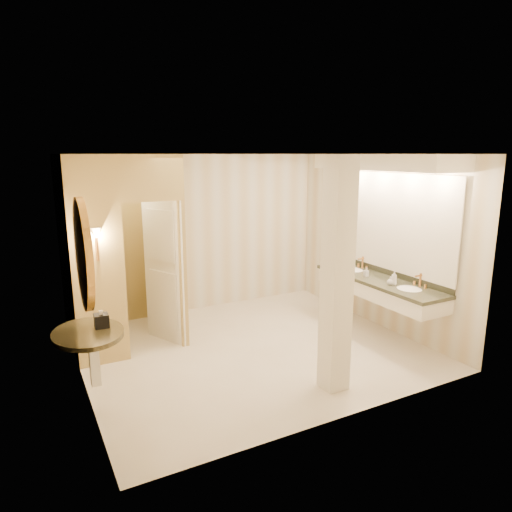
{
  "coord_description": "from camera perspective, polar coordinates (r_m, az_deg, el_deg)",
  "views": [
    {
      "loc": [
        -2.78,
        -5.37,
        2.7
      ],
      "look_at": [
        0.18,
        0.2,
        1.29
      ],
      "focal_mm": 32.0,
      "sensor_mm": 36.0,
      "label": 1
    }
  ],
  "objects": [
    {
      "name": "wall_left",
      "position": [
        5.56,
        -21.66,
        -2.33
      ],
      "size": [
        0.02,
        4.0,
        2.7
      ],
      "primitive_type": "cube",
      "color": "beige",
      "rests_on": "floor"
    },
    {
      "name": "wall_back",
      "position": [
        7.99,
        -7.2,
        2.79
      ],
      "size": [
        4.5,
        0.02,
        2.7
      ],
      "primitive_type": "cube",
      "color": "beige",
      "rests_on": "floor"
    },
    {
      "name": "pillar",
      "position": [
        5.21,
        10.09,
        -2.59
      ],
      "size": [
        0.28,
        0.28,
        2.7
      ],
      "primitive_type": "cube",
      "color": "white",
      "rests_on": "floor"
    },
    {
      "name": "ceiling",
      "position": [
        6.05,
        -0.61,
        12.62
      ],
      "size": [
        4.5,
        4.5,
        0.0
      ],
      "primitive_type": "plane",
      "rotation": [
        3.14,
        0.0,
        0.0
      ],
      "color": "white",
      "rests_on": "wall_back"
    },
    {
      "name": "soap_bottle_b",
      "position": [
        6.78,
        16.46,
        -2.99
      ],
      "size": [
        0.11,
        0.11,
        0.12
      ],
      "primitive_type": "imported",
      "rotation": [
        0.0,
        0.0,
        0.24
      ],
      "color": "silver",
      "rests_on": "vanity"
    },
    {
      "name": "tissue_box",
      "position": [
        5.23,
        -18.76,
        -7.65
      ],
      "size": [
        0.15,
        0.15,
        0.15
      ],
      "primitive_type": "cube",
      "rotation": [
        0.0,
        0.0,
        -0.03
      ],
      "color": "black",
      "rests_on": "console_shelf"
    },
    {
      "name": "floor",
      "position": [
        6.62,
        -0.56,
        -11.45
      ],
      "size": [
        4.5,
        4.5,
        0.0
      ],
      "primitive_type": "plane",
      "color": "white",
      "rests_on": "ground"
    },
    {
      "name": "toilet_closet",
      "position": [
        6.68,
        -13.06,
        0.94
      ],
      "size": [
        1.5,
        1.55,
        2.7
      ],
      "color": "#DABD72",
      "rests_on": "floor"
    },
    {
      "name": "console_shelf",
      "position": [
        5.04,
        -20.48,
        -3.9
      ],
      "size": [
        0.91,
        0.91,
        1.9
      ],
      "color": "black",
      "rests_on": "floor"
    },
    {
      "name": "soap_bottle_a",
      "position": [
        7.16,
        13.62,
        -1.96
      ],
      "size": [
        0.06,
        0.06,
        0.14
      ],
      "primitive_type": "imported",
      "rotation": [
        0.0,
        0.0,
        -0.03
      ],
      "color": "beige",
      "rests_on": "vanity"
    },
    {
      "name": "wall_front",
      "position": [
        4.57,
        11.06,
        -4.8
      ],
      "size": [
        4.5,
        0.02,
        2.7
      ],
      "primitive_type": "cube",
      "color": "beige",
      "rests_on": "floor"
    },
    {
      "name": "toilet",
      "position": [
        7.48,
        -17.84,
        -6.24
      ],
      "size": [
        0.53,
        0.77,
        0.72
      ],
      "primitive_type": "imported",
      "rotation": [
        0.0,
        0.0,
        2.95
      ],
      "color": "white",
      "rests_on": "floor"
    },
    {
      "name": "wall_right",
      "position": [
        7.48,
        14.93,
        1.79
      ],
      "size": [
        0.02,
        4.0,
        2.7
      ],
      "primitive_type": "cube",
      "color": "beige",
      "rests_on": "floor"
    },
    {
      "name": "soap_bottle_c",
      "position": [
        6.78,
        16.87,
        -2.64
      ],
      "size": [
        0.1,
        0.1,
        0.21
      ],
      "primitive_type": "imported",
      "rotation": [
        0.0,
        0.0,
        -0.37
      ],
      "color": "#C6B28C",
      "rests_on": "vanity"
    },
    {
      "name": "vanity",
      "position": [
        6.96,
        15.64,
        3.29
      ],
      "size": [
        0.75,
        2.43,
        2.09
      ],
      "color": "white",
      "rests_on": "floor"
    },
    {
      "name": "wall_sconce",
      "position": [
        5.94,
        -19.33,
        2.53
      ],
      "size": [
        0.14,
        0.14,
        0.42
      ],
      "color": "#C88540",
      "rests_on": "toilet_closet"
    }
  ]
}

